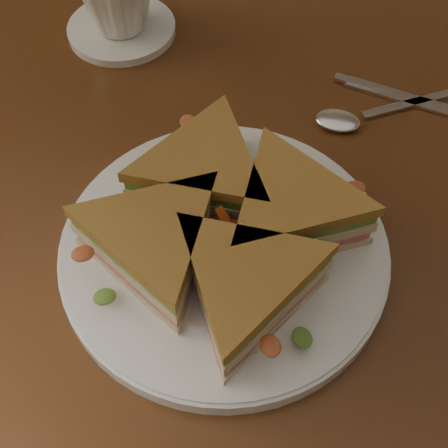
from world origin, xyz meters
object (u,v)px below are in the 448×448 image
Objects in this scene: table at (290,266)px; spoon at (357,116)px; saucer at (122,29)px; sandwich_wedges at (224,227)px; knife at (421,104)px; plate at (224,251)px.

spoon is (0.04, 0.14, 0.10)m from table.
table is 9.18× the size of saucer.
spoon is at bearing -15.51° from saucer.
sandwich_wedges is at bearing -55.48° from saucer.
saucer is (-0.36, 0.04, 0.00)m from knife.
saucer is at bearing 139.10° from table.
saucer is (-0.25, 0.22, 0.10)m from table.
plate is (-0.06, -0.06, 0.11)m from table.
spoon reaches higher than table.
plate is at bearing -55.48° from saucer.
sandwich_wedges is 0.30m from knife.
table is 0.35m from saucer.
spoon is 1.24× the size of saucer.
saucer reaches higher than table.
plate reaches higher than table.
plate is at bearing -113.23° from knife.
table is at bearing 47.72° from sandwich_wedges.
plate is 0.04m from sandwich_wedges.
knife is 1.63× the size of saucer.
sandwich_wedges is at bearing 63.43° from plate.
plate is 0.95× the size of sandwich_wedges.
sandwich_wedges is 0.35m from saucer.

